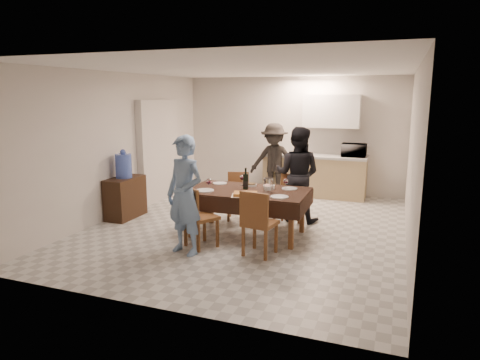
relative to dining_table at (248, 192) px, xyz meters
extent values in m
cube|color=beige|center=(-0.13, 0.39, -0.70)|extent=(5.00, 6.00, 0.02)
cube|color=white|center=(-0.13, 0.39, 1.90)|extent=(5.00, 6.00, 0.02)
cube|color=beige|center=(-0.13, 3.39, 0.60)|extent=(5.00, 0.02, 2.60)
cube|color=beige|center=(-0.13, -2.61, 0.60)|extent=(5.00, 0.02, 2.60)
cube|color=beige|center=(-2.63, 0.39, 0.60)|extent=(0.02, 6.00, 2.60)
cube|color=beige|center=(2.37, 0.39, 0.60)|extent=(0.02, 6.00, 2.60)
cube|color=beige|center=(-2.55, 1.59, 0.35)|extent=(0.15, 1.40, 2.10)
cube|color=tan|center=(0.47, 3.07, -0.27)|extent=(2.20, 0.60, 0.86)
cube|color=#A8A8A4|center=(0.47, 3.07, 0.19)|extent=(2.24, 0.64, 0.05)
cube|color=white|center=(0.77, 3.21, 1.15)|extent=(1.20, 0.34, 0.70)
cube|color=black|center=(0.00, 0.00, 0.01)|extent=(1.89, 1.13, 0.04)
cube|color=brown|center=(0.00, 0.00, -0.35)|extent=(0.07, 0.07, 0.69)
cube|color=brown|center=(-0.45, -0.75, -0.25)|extent=(0.57, 0.57, 0.05)
cube|color=brown|center=(-0.45, -0.94, -0.01)|extent=(0.38, 0.24, 0.44)
cube|color=brown|center=(0.45, -0.75, -0.25)|extent=(0.48, 0.48, 0.05)
cube|color=brown|center=(0.45, -0.94, 0.00)|extent=(0.42, 0.10, 0.45)
cube|color=brown|center=(-0.45, 0.75, -0.29)|extent=(0.47, 0.47, 0.05)
cube|color=brown|center=(-0.45, 0.58, -0.07)|extent=(0.37, 0.15, 0.41)
cube|color=brown|center=(0.45, 0.75, -0.28)|extent=(0.45, 0.45, 0.05)
cube|color=brown|center=(0.45, 0.57, -0.05)|extent=(0.39, 0.10, 0.42)
cube|color=black|center=(-2.41, 0.16, -0.33)|extent=(0.40, 0.80, 0.74)
cylinder|color=#4A69D2|center=(-2.41, 0.16, 0.26)|extent=(0.29, 0.29, 0.43)
cylinder|color=white|center=(0.35, -0.05, 0.14)|extent=(0.14, 0.14, 0.22)
cube|color=#C38739|center=(0.10, -0.38, 0.06)|extent=(0.47, 0.40, 0.05)
cylinder|color=silver|center=(0.30, 0.18, 0.07)|extent=(0.17, 0.17, 0.07)
cylinder|color=silver|center=(-0.05, 0.28, 0.05)|extent=(0.19, 0.19, 0.03)
cylinder|color=silver|center=(-0.60, -0.30, 0.04)|extent=(0.28, 0.28, 0.02)
cylinder|color=silver|center=(0.60, -0.30, 0.04)|extent=(0.26, 0.26, 0.02)
cylinder|color=silver|center=(-0.60, 0.30, 0.04)|extent=(0.24, 0.24, 0.01)
cylinder|color=silver|center=(0.60, 0.30, 0.04)|extent=(0.24, 0.24, 0.01)
imported|color=white|center=(1.29, 3.07, 0.35)|extent=(0.50, 0.34, 0.28)
imported|color=#6A8DB8|center=(-0.55, -1.05, 0.14)|extent=(0.69, 0.55, 1.66)
imported|color=black|center=(0.55, 1.05, 0.14)|extent=(0.84, 0.67, 1.66)
imported|color=black|center=(-0.33, 2.62, 0.11)|extent=(1.04, 0.60, 1.61)
camera|label=1|loc=(2.18, -6.16, 1.49)|focal=32.00mm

